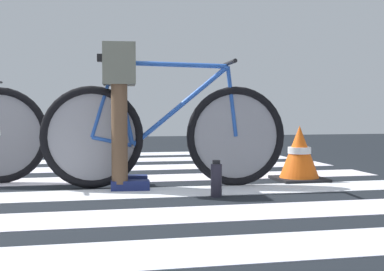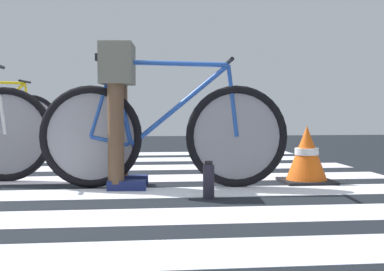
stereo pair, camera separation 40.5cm
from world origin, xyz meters
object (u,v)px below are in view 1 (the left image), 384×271
at_px(bicycle_1_of_3, 164,133).
at_px(traffic_cone, 299,155).
at_px(water_bottle, 216,179).
at_px(cyclist_1_of_3, 120,96).

relative_size(bicycle_1_of_3, traffic_cone, 4.07).
bearing_deg(water_bottle, bicycle_1_of_3, 116.52).
relative_size(cyclist_1_of_3, traffic_cone, 2.35).
bearing_deg(traffic_cone, bicycle_1_of_3, -173.59).
relative_size(bicycle_1_of_3, water_bottle, 7.44).
relative_size(water_bottle, traffic_cone, 0.55).
distance_m(water_bottle, traffic_cone, 1.04).
bearing_deg(bicycle_1_of_3, water_bottle, -58.51).
distance_m(cyclist_1_of_3, water_bottle, 0.93).
xyz_separation_m(bicycle_1_of_3, traffic_cone, (1.08, 0.12, -0.19)).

